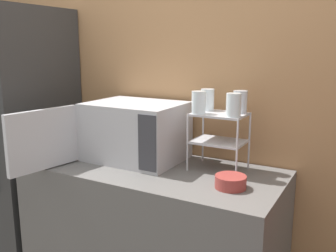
{
  "coord_description": "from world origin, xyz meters",
  "views": [
    {
      "loc": [
        1.05,
        -1.37,
        1.54
      ],
      "look_at": [
        0.09,
        0.36,
        1.12
      ],
      "focal_mm": 40.0,
      "sensor_mm": 36.0,
      "label": 1
    }
  ],
  "objects_px": {
    "glass_back_right": "(240,102)",
    "bowl": "(231,182)",
    "glass_front_left": "(199,102)",
    "glass_back_left": "(207,100)",
    "microwave": "(132,132)",
    "glass_front_right": "(233,105)",
    "refrigerator": "(17,141)",
    "dish_rack": "(219,129)"
  },
  "relations": [
    {
      "from": "bowl",
      "to": "refrigerator",
      "type": "bearing_deg",
      "value": 176.88
    },
    {
      "from": "glass_front_right",
      "to": "glass_front_left",
      "type": "bearing_deg",
      "value": -179.18
    },
    {
      "from": "microwave",
      "to": "glass_back_left",
      "type": "height_order",
      "value": "glass_back_left"
    },
    {
      "from": "glass_front_right",
      "to": "glass_back_right",
      "type": "bearing_deg",
      "value": 93.01
    },
    {
      "from": "microwave",
      "to": "glass_front_left",
      "type": "xyz_separation_m",
      "value": [
        0.42,
        0.01,
        0.2
      ]
    },
    {
      "from": "glass_front_left",
      "to": "bowl",
      "type": "bearing_deg",
      "value": -33.85
    },
    {
      "from": "microwave",
      "to": "glass_front_right",
      "type": "distance_m",
      "value": 0.64
    },
    {
      "from": "dish_rack",
      "to": "glass_front_right",
      "type": "height_order",
      "value": "glass_front_right"
    },
    {
      "from": "bowl",
      "to": "glass_back_right",
      "type": "bearing_deg",
      "value": 102.53
    },
    {
      "from": "dish_rack",
      "to": "glass_front_right",
      "type": "relative_size",
      "value": 2.62
    },
    {
      "from": "microwave",
      "to": "glass_back_right",
      "type": "xyz_separation_m",
      "value": [
        0.61,
        0.14,
        0.2
      ]
    },
    {
      "from": "dish_rack",
      "to": "glass_back_left",
      "type": "height_order",
      "value": "glass_back_left"
    },
    {
      "from": "dish_rack",
      "to": "glass_front_right",
      "type": "xyz_separation_m",
      "value": [
        0.1,
        -0.06,
        0.15
      ]
    },
    {
      "from": "microwave",
      "to": "dish_rack",
      "type": "bearing_deg",
      "value": 8.45
    },
    {
      "from": "microwave",
      "to": "refrigerator",
      "type": "height_order",
      "value": "refrigerator"
    },
    {
      "from": "glass_back_right",
      "to": "refrigerator",
      "type": "relative_size",
      "value": 0.07
    },
    {
      "from": "bowl",
      "to": "microwave",
      "type": "bearing_deg",
      "value": 167.08
    },
    {
      "from": "glass_front_right",
      "to": "glass_back_left",
      "type": "distance_m",
      "value": 0.22
    },
    {
      "from": "glass_front_right",
      "to": "glass_back_left",
      "type": "height_order",
      "value": "same"
    },
    {
      "from": "microwave",
      "to": "glass_back_right",
      "type": "relative_size",
      "value": 7.01
    },
    {
      "from": "dish_rack",
      "to": "glass_back_right",
      "type": "height_order",
      "value": "glass_back_right"
    },
    {
      "from": "glass_front_left",
      "to": "glass_front_right",
      "type": "bearing_deg",
      "value": 0.82
    },
    {
      "from": "glass_front_left",
      "to": "bowl",
      "type": "xyz_separation_m",
      "value": [
        0.25,
        -0.17,
        -0.34
      ]
    },
    {
      "from": "microwave",
      "to": "bowl",
      "type": "distance_m",
      "value": 0.7
    },
    {
      "from": "microwave",
      "to": "glass_front_right",
      "type": "bearing_deg",
      "value": 1.47
    },
    {
      "from": "glass_front_right",
      "to": "refrigerator",
      "type": "relative_size",
      "value": 0.07
    },
    {
      "from": "dish_rack",
      "to": "glass_back_left",
      "type": "relative_size",
      "value": 2.62
    },
    {
      "from": "glass_back_right",
      "to": "bowl",
      "type": "xyz_separation_m",
      "value": [
        0.07,
        -0.29,
        -0.34
      ]
    },
    {
      "from": "microwave",
      "to": "glass_front_left",
      "type": "relative_size",
      "value": 7.01
    },
    {
      "from": "glass_back_left",
      "to": "glass_front_left",
      "type": "bearing_deg",
      "value": -89.38
    },
    {
      "from": "dish_rack",
      "to": "glass_front_left",
      "type": "xyz_separation_m",
      "value": [
        -0.09,
        -0.06,
        0.15
      ]
    },
    {
      "from": "glass_front_right",
      "to": "refrigerator",
      "type": "xyz_separation_m",
      "value": [
        -1.54,
        -0.08,
        -0.36
      ]
    },
    {
      "from": "glass_back_left",
      "to": "bowl",
      "type": "height_order",
      "value": "glass_back_left"
    },
    {
      "from": "glass_front_left",
      "to": "glass_back_right",
      "type": "bearing_deg",
      "value": 34.47
    },
    {
      "from": "glass_front_left",
      "to": "dish_rack",
      "type": "bearing_deg",
      "value": 34.21
    },
    {
      "from": "glass_front_right",
      "to": "refrigerator",
      "type": "distance_m",
      "value": 1.58
    },
    {
      "from": "refrigerator",
      "to": "glass_back_left",
      "type": "bearing_deg",
      "value": 8.45
    },
    {
      "from": "glass_front_right",
      "to": "bowl",
      "type": "height_order",
      "value": "glass_front_right"
    },
    {
      "from": "glass_back_right",
      "to": "bowl",
      "type": "height_order",
      "value": "glass_back_right"
    },
    {
      "from": "glass_front_left",
      "to": "bowl",
      "type": "distance_m",
      "value": 0.45
    },
    {
      "from": "glass_front_left",
      "to": "glass_back_left",
      "type": "relative_size",
      "value": 1.0
    },
    {
      "from": "microwave",
      "to": "glass_back_left",
      "type": "relative_size",
      "value": 7.01
    }
  ]
}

